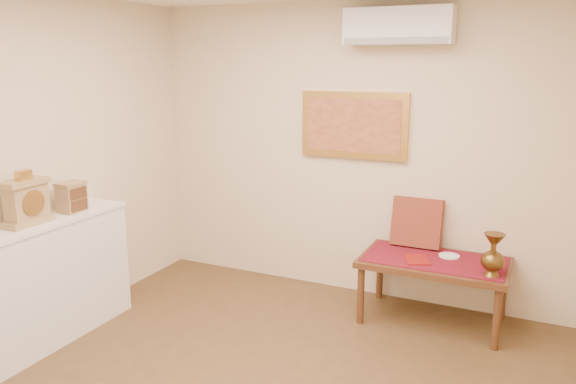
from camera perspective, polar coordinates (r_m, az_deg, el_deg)
The scene contains 12 objects.
wall_back at distance 5.22m, azimuth 6.72°, elevation 4.06°, with size 4.00×0.02×2.70m, color beige.
table_cloth at distance 4.87m, azimuth 14.66°, elevation -6.64°, with size 1.14×0.59×0.01m, color maroon.
brass_urn_tall at distance 4.57m, azimuth 20.15°, elevation -5.56°, with size 0.18×0.18×0.41m, color brown, non-canonical shape.
plate at distance 4.95m, azimuth 16.05°, elevation -6.26°, with size 0.17×0.17×0.01m, color white.
menu at distance 4.80m, azimuth 12.97°, elevation -6.70°, with size 0.18×0.25×0.01m, color maroon.
cushion at distance 5.10m, azimuth 12.96°, elevation -3.02°, with size 0.44×0.10×0.44m, color #5D1218.
display_ledge at distance 4.65m, azimuth -25.78°, elevation -9.32°, with size 0.37×2.02×0.98m.
mantel_clock at distance 4.56m, azimuth -25.02°, elevation -0.90°, with size 0.17×0.36×0.41m.
wooden_chest at distance 4.83m, azimuth -21.12°, elevation -0.46°, with size 0.16×0.21×0.24m.
low_table at distance 4.89m, azimuth 14.62°, elevation -7.41°, with size 1.20×0.70×0.55m.
painting at distance 5.16m, azimuth 6.70°, elevation 6.76°, with size 1.00×0.06×0.60m.
ac_unit at distance 4.93m, azimuth 11.17°, elevation 16.19°, with size 0.90×0.25×0.30m.
Camera 1 is at (1.62, -2.65, 2.16)m, focal length 35.00 mm.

